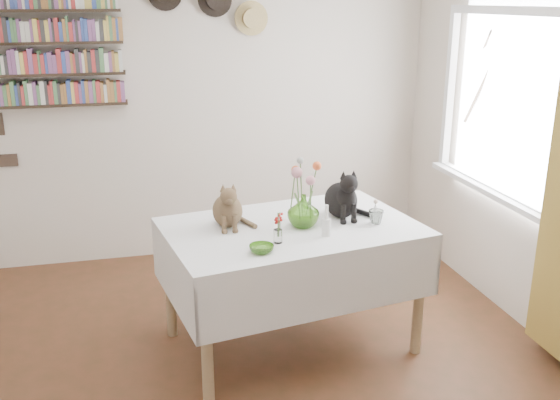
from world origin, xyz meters
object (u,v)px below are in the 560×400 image
object	(u,v)px
flower_vase	(303,211)
bookshelf_unit	(58,48)
tabby_cat	(227,202)
black_cat	(341,191)
dining_table	(291,256)

from	to	relation	value
flower_vase	bookshelf_unit	world-z (taller)	bookshelf_unit
bookshelf_unit	tabby_cat	bearing A→B (deg)	-56.22
black_cat	bookshelf_unit	distance (m)	2.54
tabby_cat	black_cat	size ratio (longest dim) A/B	0.89
dining_table	bookshelf_unit	distance (m)	2.53
black_cat	flower_vase	size ratio (longest dim) A/B	1.66
tabby_cat	flower_vase	bearing A→B (deg)	-11.38
dining_table	bookshelf_unit	bearing A→B (deg)	130.75
black_cat	dining_table	bearing A→B (deg)	-166.36
bookshelf_unit	black_cat	bearing A→B (deg)	-41.09
dining_table	tabby_cat	world-z (taller)	tabby_cat
tabby_cat	flower_vase	xyz separation A→B (m)	(0.46, -0.13, -0.05)
dining_table	black_cat	size ratio (longest dim) A/B	4.94
tabby_cat	flower_vase	world-z (taller)	tabby_cat
dining_table	black_cat	distance (m)	0.53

